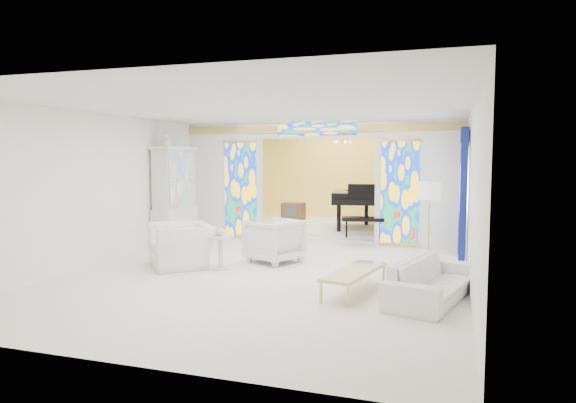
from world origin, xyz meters
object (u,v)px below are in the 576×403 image
(armchair_left, at_px, (182,245))
(armchair_right, at_px, (274,240))
(sofa, at_px, (432,280))
(grand_piano, at_px, (368,197))
(tv_console, at_px, (293,211))
(china_cabinet, at_px, (175,197))
(coffee_table, at_px, (355,272))

(armchair_left, relative_size, armchair_right, 1.31)
(armchair_left, distance_m, armchair_right, 1.85)
(sofa, xyz_separation_m, grand_piano, (-1.97, 6.30, 0.71))
(armchair_right, distance_m, tv_console, 3.85)
(china_cabinet, relative_size, armchair_right, 2.81)
(armchair_right, distance_m, grand_piano, 4.59)
(china_cabinet, bearing_deg, armchair_right, -22.15)
(armchair_right, height_order, coffee_table, armchair_right)
(sofa, relative_size, tv_console, 3.05)
(china_cabinet, relative_size, grand_piano, 0.82)
(coffee_table, xyz_separation_m, tv_console, (-2.78, 5.67, 0.29))
(coffee_table, height_order, tv_console, tv_console)
(grand_piano, distance_m, tv_console, 2.11)
(china_cabinet, xyz_separation_m, armchair_left, (1.40, -2.15, -0.76))
(armchair_right, distance_m, coffee_table, 2.76)
(coffee_table, distance_m, tv_console, 6.32)
(tv_console, bearing_deg, armchair_right, -73.65)
(china_cabinet, bearing_deg, armchair_left, -56.97)
(armchair_right, relative_size, sofa, 0.46)
(armchair_left, distance_m, coffee_table, 3.73)
(armchair_left, relative_size, sofa, 0.60)
(grand_piano, bearing_deg, coffee_table, -92.74)
(china_cabinet, height_order, grand_piano, china_cabinet)
(china_cabinet, height_order, tv_console, china_cabinet)
(armchair_right, bearing_deg, tv_console, -143.06)
(china_cabinet, xyz_separation_m, sofa, (6.17, -3.13, -0.86))
(grand_piano, height_order, tv_console, grand_piano)
(china_cabinet, height_order, armchair_right, china_cabinet)
(coffee_table, height_order, grand_piano, grand_piano)
(armchair_left, relative_size, tv_console, 1.83)
(china_cabinet, bearing_deg, grand_piano, 37.04)
(armchair_left, bearing_deg, armchair_right, 79.26)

